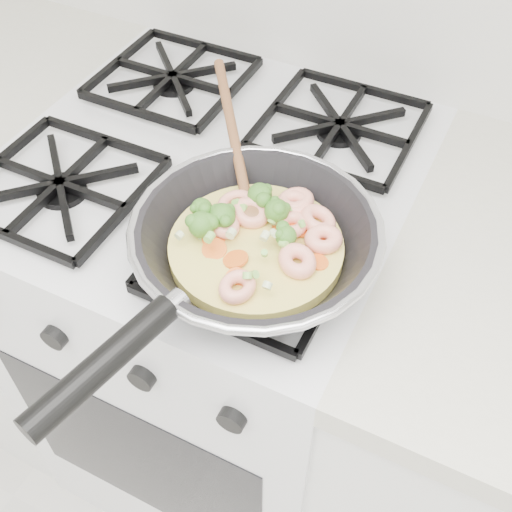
% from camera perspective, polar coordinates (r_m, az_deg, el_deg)
% --- Properties ---
extents(stove, '(0.60, 0.60, 0.92)m').
position_cam_1_polar(stove, '(1.26, -3.31, -6.98)').
color(stove, silver).
rests_on(stove, ground).
extents(skillet, '(0.34, 0.57, 0.10)m').
position_cam_1_polar(skillet, '(0.74, -0.23, 1.37)').
color(skillet, black).
rests_on(skillet, stove).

